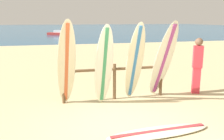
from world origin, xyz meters
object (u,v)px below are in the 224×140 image
Objects in this scene: surfboard_rack at (114,76)px; small_boat_offshore at (58,33)px; surfboard_leaning_center_left at (134,63)px; surfboard_leaning_center at (163,60)px; surfboard_leaning_left at (104,66)px; beachgoer_standing at (197,63)px; surfboard_lying_on_sand at (159,132)px; surfboard_leaning_far_left at (66,64)px.

small_boat_offshore is (-0.94, 29.57, -0.43)m from surfboard_rack.
surfboard_leaning_center is (0.92, 0.13, 0.02)m from surfboard_leaning_center_left.
surfboard_leaning_center_left reaches higher than surfboard_leaning_left.
beachgoer_standing is (2.65, -0.06, 0.28)m from surfboard_rack.
surfboard_rack is 2.67m from beachgoer_standing.
surfboard_rack is 0.72m from surfboard_leaning_left.
surfboard_leaning_center reaches higher than surfboard_leaning_center_left.
beachgoer_standing is at bearing 44.53° from surfboard_lying_on_sand.
surfboard_rack is at bearing 167.88° from surfboard_leaning_center.
surfboard_leaning_center is 2.53m from surfboard_lying_on_sand.
surfboard_leaning_left is 1.78m from surfboard_leaning_center.
surfboard_leaning_center_left is 2.23m from beachgoer_standing.
surfboard_rack is at bearing 13.52° from surfboard_leaning_far_left.
surfboard_leaning_center is 1.00× the size of surfboard_lying_on_sand.
beachgoer_standing reaches higher than small_boat_offshore.
beachgoer_standing reaches higher than surfboard_rack.
surfboard_rack is 1.32× the size of surfboard_leaning_center.
surfboard_rack is 1.73× the size of beachgoer_standing.
small_boat_offshore reaches higher than surfboard_lying_on_sand.
surfboard_leaning_center is (2.75, 0.04, -0.02)m from surfboard_leaning_far_left.
surfboard_leaning_center is 1.31m from beachgoer_standing.
surfboard_leaning_center is at bearing -169.78° from beachgoer_standing.
surfboard_leaning_far_left reaches higher than surfboard_leaning_center_left.
beachgoer_standing is at bearing 9.28° from surfboard_leaning_center_left.
surfboard_leaning_far_left is at bearing -179.27° from surfboard_leaning_center.
surfboard_lying_on_sand is at bearing -87.68° from small_boat_offshore.
surfboard_leaning_left is (-0.40, -0.44, 0.41)m from surfboard_rack.
surfboard_lying_on_sand is 1.31× the size of beachgoer_standing.
surfboard_leaning_left is 0.70× the size of small_boat_offshore.
surfboard_lying_on_sand is 0.73× the size of small_boat_offshore.
surfboard_leaning_far_left reaches higher than beachgoer_standing.
surfboard_rack is 0.76m from surfboard_leaning_center_left.
surfboard_rack is at bearing 98.60° from surfboard_lying_on_sand.
surfboard_leaning_far_left is at bearing -90.83° from small_boat_offshore.
surfboard_leaning_left is 2.30m from surfboard_lying_on_sand.
surfboard_leaning_center_left reaches higher than surfboard_lying_on_sand.
surfboard_leaning_left is 1.26× the size of beachgoer_standing.
small_boat_offshore is at bearing 94.44° from surfboard_leaning_center.
surfboard_lying_on_sand is at bearing -49.15° from surfboard_leaning_far_left.
surfboard_lying_on_sand is (1.73, -2.00, -1.13)m from surfboard_leaning_far_left.
surfboard_leaning_center_left is at bearing -42.94° from surfboard_rack.
surfboard_rack is 1.38× the size of surfboard_leaning_left.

